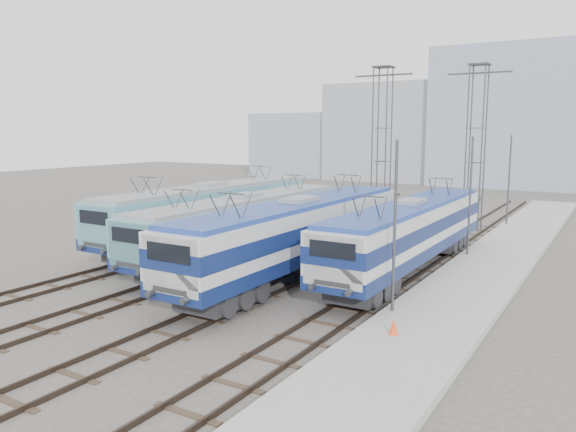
# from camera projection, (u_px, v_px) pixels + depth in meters

# --- Properties ---
(ground) EXTENTS (160.00, 160.00, 0.00)m
(ground) POSITION_uv_depth(u_px,v_px,m) (192.00, 298.00, 24.87)
(ground) COLOR #514C47
(platform) EXTENTS (4.00, 70.00, 0.30)m
(platform) POSITION_uv_depth(u_px,v_px,m) (470.00, 285.00, 26.39)
(platform) COLOR #9E9E99
(platform) RESTS_ON ground
(locomotive_far_left) EXTENTS (2.96, 18.73, 3.52)m
(locomotive_far_left) POSITION_uv_depth(u_px,v_px,m) (209.00, 209.00, 36.10)
(locomotive_far_left) COLOR navy
(locomotive_far_left) RESTS_ON ground
(locomotive_center_left) EXTENTS (2.80, 17.66, 3.32)m
(locomotive_center_left) POSITION_uv_depth(u_px,v_px,m) (244.00, 222.00, 31.73)
(locomotive_center_left) COLOR navy
(locomotive_center_left) RESTS_ON ground
(locomotive_center_right) EXTENTS (2.97, 18.79, 3.53)m
(locomotive_center_right) POSITION_uv_depth(u_px,v_px,m) (297.00, 231.00, 27.97)
(locomotive_center_right) COLOR navy
(locomotive_center_right) RESTS_ON ground
(locomotive_far_right) EXTENTS (2.82, 17.81, 3.35)m
(locomotive_far_right) POSITION_uv_depth(u_px,v_px,m) (409.00, 230.00, 28.76)
(locomotive_far_right) COLOR navy
(locomotive_far_right) RESTS_ON ground
(catenary_tower_west) EXTENTS (4.50, 1.20, 12.00)m
(catenary_tower_west) POSITION_uv_depth(u_px,v_px,m) (382.00, 140.00, 42.47)
(catenary_tower_west) COLOR #3F4247
(catenary_tower_west) RESTS_ON ground
(catenary_tower_east) EXTENTS (4.50, 1.20, 12.00)m
(catenary_tower_east) POSITION_uv_depth(u_px,v_px,m) (476.00, 140.00, 40.84)
(catenary_tower_east) COLOR #3F4247
(catenary_tower_east) RESTS_ON ground
(mast_front) EXTENTS (0.12, 0.12, 7.00)m
(mast_front) POSITION_uv_depth(u_px,v_px,m) (395.00, 231.00, 21.63)
(mast_front) COLOR #3F4247
(mast_front) RESTS_ON ground
(mast_mid) EXTENTS (0.12, 0.12, 7.00)m
(mast_mid) POSITION_uv_depth(u_px,v_px,m) (470.00, 199.00, 31.78)
(mast_mid) COLOR #3F4247
(mast_mid) RESTS_ON ground
(mast_rear) EXTENTS (0.12, 0.12, 7.00)m
(mast_rear) POSITION_uv_depth(u_px,v_px,m) (509.00, 182.00, 41.93)
(mast_rear) COLOR #3F4247
(mast_rear) RESTS_ON ground
(safety_cone) EXTENTS (0.34, 0.34, 0.55)m
(safety_cone) POSITION_uv_depth(u_px,v_px,m) (394.00, 327.00, 19.51)
(safety_cone) COLOR #EE491E
(safety_cone) RESTS_ON platform
(building_west) EXTENTS (18.00, 12.00, 14.00)m
(building_west) POSITION_uv_depth(u_px,v_px,m) (394.00, 133.00, 83.41)
(building_west) COLOR #8D949D
(building_west) RESTS_ON ground
(building_center) EXTENTS (22.00, 14.00, 18.00)m
(building_center) POSITION_uv_depth(u_px,v_px,m) (525.00, 118.00, 73.90)
(building_center) COLOR #8895AA
(building_center) RESTS_ON ground
(building_far_west) EXTENTS (14.00, 10.00, 10.00)m
(building_far_west) POSITION_uv_depth(u_px,v_px,m) (301.00, 145.00, 91.90)
(building_far_west) COLOR #8895AA
(building_far_west) RESTS_ON ground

